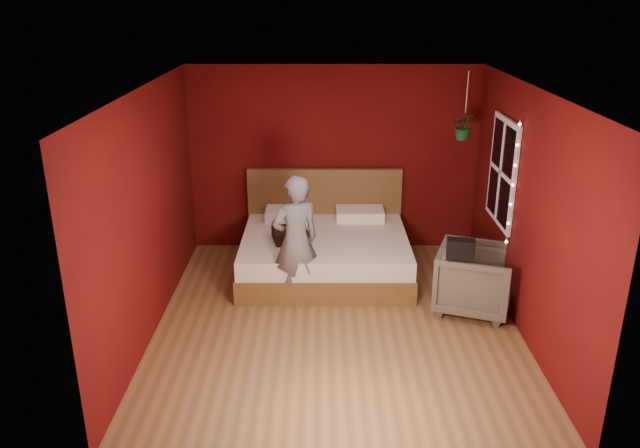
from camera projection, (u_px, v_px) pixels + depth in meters
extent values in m
plane|color=#93613B|center=(336.00, 322.00, 7.04)|extent=(4.50, 4.50, 0.00)
cube|color=#5A0E09|center=(334.00, 159.00, 8.70)|extent=(4.00, 0.02, 2.60)
cube|color=#5A0E09|center=(346.00, 319.00, 4.47)|extent=(4.00, 0.02, 2.60)
cube|color=#5A0E09|center=(148.00, 213.00, 6.59)|extent=(0.02, 4.50, 2.60)
cube|color=#5A0E09|center=(528.00, 213.00, 6.58)|extent=(0.02, 4.50, 2.60)
cube|color=silver|center=(339.00, 88.00, 6.13)|extent=(4.00, 4.50, 0.02)
cube|color=white|center=(502.00, 172.00, 7.36)|extent=(0.04, 0.97, 1.27)
cube|color=black|center=(501.00, 172.00, 7.36)|extent=(0.02, 0.85, 1.15)
cube|color=white|center=(501.00, 172.00, 7.36)|extent=(0.03, 0.05, 1.15)
cube|color=white|center=(501.00, 172.00, 7.36)|extent=(0.03, 0.85, 0.05)
cylinder|color=silver|center=(513.00, 185.00, 6.87)|extent=(0.01, 0.01, 1.45)
sphere|color=#FFF2CC|center=(506.00, 242.00, 7.10)|extent=(0.04, 0.04, 0.04)
sphere|color=#FFF2CC|center=(508.00, 223.00, 7.02)|extent=(0.04, 0.04, 0.04)
sphere|color=#FFF2CC|center=(511.00, 204.00, 6.94)|extent=(0.04, 0.04, 0.04)
sphere|color=#FFF2CC|center=(513.00, 185.00, 6.87)|extent=(0.04, 0.04, 0.04)
sphere|color=#FFF2CC|center=(515.00, 165.00, 6.79)|extent=(0.04, 0.04, 0.04)
sphere|color=#FFF2CC|center=(517.00, 145.00, 6.71)|extent=(0.04, 0.04, 0.04)
sphere|color=#FFF2CC|center=(520.00, 124.00, 6.63)|extent=(0.04, 0.04, 0.04)
cube|color=brown|center=(325.00, 263.00, 8.19)|extent=(2.16, 1.84, 0.30)
cube|color=silver|center=(325.00, 244.00, 8.09)|extent=(2.12, 1.80, 0.24)
cube|color=brown|center=(325.00, 209.00, 8.85)|extent=(2.16, 0.09, 1.19)
cube|color=white|center=(289.00, 214.00, 8.60)|extent=(0.65, 0.41, 0.15)
cube|color=white|center=(360.00, 214.00, 8.60)|extent=(0.65, 0.41, 0.15)
imported|color=slate|center=(295.00, 241.00, 7.24)|extent=(0.67, 0.57, 1.57)
imported|color=#686552|center=(475.00, 280.00, 7.19)|extent=(1.07, 1.05, 0.77)
cube|color=black|center=(461.00, 249.00, 6.78)|extent=(0.32, 0.20, 0.22)
cube|color=black|center=(290.00, 235.00, 7.88)|extent=(0.50, 0.50, 0.15)
cylinder|color=silver|center=(467.00, 92.00, 7.62)|extent=(0.01, 0.01, 0.51)
imported|color=#164E22|center=(464.00, 126.00, 7.77)|extent=(0.38, 0.36, 0.34)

